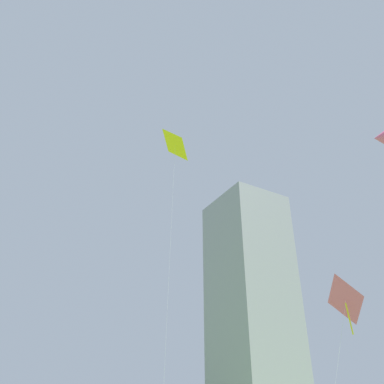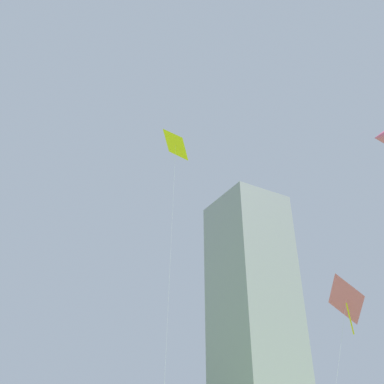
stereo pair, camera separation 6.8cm
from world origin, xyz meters
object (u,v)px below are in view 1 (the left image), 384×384
kite_flying_3 (346,300)px  distant_highrise_0 (252,309)px  kite_flying_2 (175,145)px  distant_highrise_1 (235,349)px

kite_flying_3 → distant_highrise_0: size_ratio=0.19×
kite_flying_3 → distant_highrise_0: (31.80, 74.50, 21.19)m
kite_flying_2 → kite_flying_3: bearing=-43.0°
kite_flying_2 → kite_flying_3: (11.03, -10.27, -19.48)m
kite_flying_3 → distant_highrise_1: 117.16m
kite_flying_3 → distant_highrise_1: distant_highrise_1 is taller
kite_flying_3 → distant_highrise_0: 83.73m
distant_highrise_0 → kite_flying_3: bearing=-122.7°
distant_highrise_1 → distant_highrise_0: bearing=-98.0°
kite_flying_3 → distant_highrise_1: bearing=68.7°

